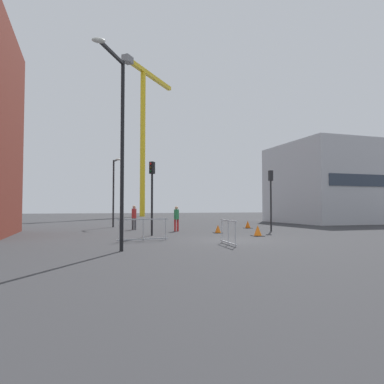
{
  "coord_description": "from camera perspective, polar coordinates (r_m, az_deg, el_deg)",
  "views": [
    {
      "loc": [
        -7.3,
        -16.2,
        1.64
      ],
      "look_at": [
        0.0,
        6.65,
        2.66
      ],
      "focal_mm": 33.16,
      "sensor_mm": 36.0,
      "label": 1
    }
  ],
  "objects": [
    {
      "name": "ground",
      "position": [
        17.84,
        6.57,
        -7.7
      ],
      "size": [
        160.0,
        160.0,
        0.0
      ],
      "primitive_type": "plane",
      "color": "#333335"
    },
    {
      "name": "office_block",
      "position": [
        40.3,
        21.04,
        1.24
      ],
      "size": [
        9.88,
        10.62,
        8.22
      ],
      "color": "#B7B7BC",
      "rests_on": "ground"
    },
    {
      "name": "construction_crane",
      "position": [
        64.08,
        -7.77,
        11.41
      ],
      "size": [
        11.34,
        13.21,
        26.26
      ],
      "color": "yellow",
      "rests_on": "ground"
    },
    {
      "name": "streetlamp_tall",
      "position": [
        13.48,
        -11.65,
        9.05
      ],
      "size": [
        1.28,
        1.88,
        7.19
      ],
      "color": "black",
      "rests_on": "ground"
    },
    {
      "name": "streetlamp_short",
      "position": [
        29.48,
        -12.39,
        0.95
      ],
      "size": [
        0.53,
        1.63,
        5.51
      ],
      "color": "#232326",
      "rests_on": "ground"
    },
    {
      "name": "traffic_light_far",
      "position": [
        20.6,
        -6.46,
        0.93
      ],
      "size": [
        0.37,
        0.37,
        4.26
      ],
      "color": "black",
      "rests_on": "ground"
    },
    {
      "name": "traffic_light_corner",
      "position": [
        24.7,
        12.55,
        0.23
      ],
      "size": [
        0.26,
        0.38,
        4.13
      ],
      "color": "#232326",
      "rests_on": "ground"
    },
    {
      "name": "pedestrian_walking",
      "position": [
        25.97,
        -9.31,
        -3.76
      ],
      "size": [
        0.34,
        0.34,
        1.76
      ],
      "color": "#4C4C51",
      "rests_on": "ground"
    },
    {
      "name": "pedestrian_waiting",
      "position": [
        24.05,
        -2.52,
        -3.99
      ],
      "size": [
        0.34,
        0.34,
        1.7
      ],
      "color": "red",
      "rests_on": "ground"
    },
    {
      "name": "safety_barrier_front",
      "position": [
        15.52,
        5.85,
        -6.41
      ],
      "size": [
        0.24,
        2.04,
        1.08
      ],
      "color": "#B2B5BA",
      "rests_on": "ground"
    },
    {
      "name": "safety_barrier_rear",
      "position": [
        17.32,
        -7.86,
        -5.98
      ],
      "size": [
        2.54,
        0.44,
        1.08
      ],
      "color": "#9EA0A5",
      "rests_on": "ground"
    },
    {
      "name": "traffic_cone_on_verge",
      "position": [
        27.86,
        8.96,
        -5.23
      ],
      "size": [
        0.57,
        0.57,
        0.58
      ],
      "color": "black",
      "rests_on": "ground"
    },
    {
      "name": "traffic_cone_orange",
      "position": [
        22.51,
        4.19,
        -6.0
      ],
      "size": [
        0.52,
        0.52,
        0.52
      ],
      "color": "black",
      "rests_on": "ground"
    },
    {
      "name": "traffic_cone_by_barrier",
      "position": [
        20.43,
        10.53,
        -6.2
      ],
      "size": [
        0.61,
        0.61,
        0.61
      ],
      "color": "black",
      "rests_on": "ground"
    }
  ]
}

